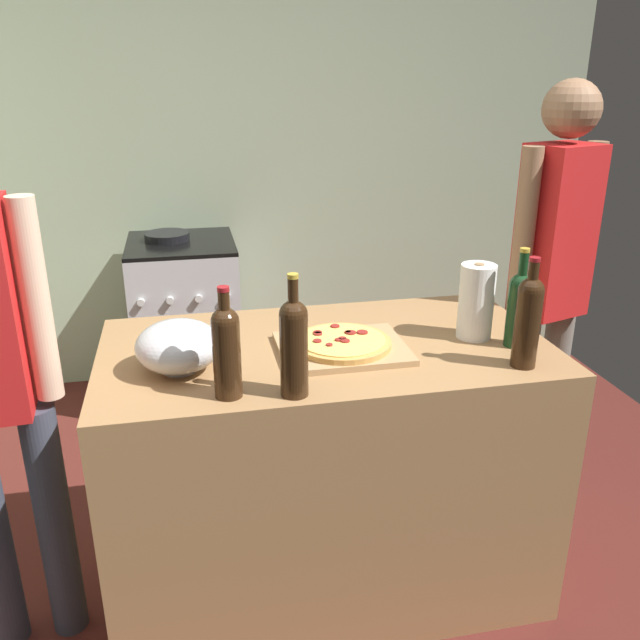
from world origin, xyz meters
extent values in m
cube|color=#511E19|center=(0.00, 1.22, -0.01)|extent=(4.15, 3.05, 0.02)
cube|color=#99A889|center=(0.00, 2.50, 1.30)|extent=(4.15, 0.10, 2.60)
cube|color=#9E7247|center=(0.08, 0.58, 0.46)|extent=(1.44, 0.77, 0.92)
cube|color=tan|center=(0.11, 0.53, 0.93)|extent=(0.40, 0.32, 0.02)
cylinder|color=tan|center=(0.11, 0.53, 0.94)|extent=(0.31, 0.31, 0.02)
cylinder|color=#EAC660|center=(0.11, 0.53, 0.96)|extent=(0.27, 0.27, 0.00)
cylinder|color=maroon|center=(0.05, 0.59, 0.96)|extent=(0.03, 0.03, 0.01)
cylinder|color=maroon|center=(0.06, 0.48, 0.96)|extent=(0.02, 0.02, 0.01)
cylinder|color=maroon|center=(0.10, 0.52, 0.96)|extent=(0.02, 0.02, 0.01)
cylinder|color=maroon|center=(0.05, 0.58, 0.96)|extent=(0.03, 0.03, 0.01)
cylinder|color=maroon|center=(0.12, 0.50, 0.96)|extent=(0.03, 0.03, 0.01)
cylinder|color=maroon|center=(0.12, 0.63, 0.96)|extent=(0.03, 0.03, 0.01)
cylinder|color=maroon|center=(0.03, 0.52, 0.96)|extent=(0.03, 0.03, 0.01)
cylinder|color=maroon|center=(0.19, 0.56, 0.96)|extent=(0.04, 0.04, 0.01)
cylinder|color=maroon|center=(0.14, 0.57, 0.96)|extent=(0.02, 0.02, 0.01)
cylinder|color=maroon|center=(0.15, 0.57, 0.96)|extent=(0.03, 0.03, 0.01)
cylinder|color=maroon|center=(0.11, 0.52, 0.96)|extent=(0.03, 0.03, 0.01)
cylinder|color=#B2B2B7|center=(-0.39, 0.49, 0.92)|extent=(0.10, 0.10, 0.01)
ellipsoid|color=silver|center=(-0.39, 0.49, 0.99)|extent=(0.25, 0.25, 0.15)
cylinder|color=white|center=(0.57, 0.55, 1.04)|extent=(0.11, 0.11, 0.25)
cylinder|color=#997551|center=(0.57, 0.55, 1.04)|extent=(0.03, 0.03, 0.25)
cylinder|color=#331E0F|center=(-0.08, 0.27, 1.03)|extent=(0.08, 0.08, 0.23)
sphere|color=#331E0F|center=(-0.08, 0.27, 1.15)|extent=(0.08, 0.08, 0.08)
cylinder|color=#331E0F|center=(-0.08, 0.27, 1.21)|extent=(0.03, 0.03, 0.08)
cylinder|color=gold|center=(-0.08, 0.27, 1.26)|extent=(0.03, 0.03, 0.01)
cylinder|color=#331E0F|center=(-0.26, 0.29, 1.02)|extent=(0.08, 0.08, 0.22)
sphere|color=#331E0F|center=(-0.26, 0.29, 1.13)|extent=(0.08, 0.08, 0.08)
cylinder|color=#331E0F|center=(-0.26, 0.29, 1.19)|extent=(0.03, 0.03, 0.06)
cylinder|color=maroon|center=(-0.26, 0.29, 1.22)|extent=(0.03, 0.03, 0.01)
cylinder|color=#331E0F|center=(0.62, 0.31, 1.04)|extent=(0.07, 0.07, 0.24)
sphere|color=#331E0F|center=(0.62, 0.31, 1.15)|extent=(0.07, 0.07, 0.07)
cylinder|color=#331E0F|center=(0.62, 0.31, 1.21)|extent=(0.03, 0.03, 0.06)
cylinder|color=maroon|center=(0.62, 0.31, 1.25)|extent=(0.03, 0.03, 0.01)
cylinder|color=#143819|center=(0.67, 0.46, 1.02)|extent=(0.07, 0.07, 0.20)
sphere|color=#143819|center=(0.67, 0.46, 1.12)|extent=(0.07, 0.07, 0.07)
cylinder|color=#143819|center=(0.67, 0.46, 1.18)|extent=(0.03, 0.03, 0.08)
cylinder|color=gold|center=(0.67, 0.46, 1.23)|extent=(0.03, 0.03, 0.01)
cube|color=#B7B7BC|center=(-0.37, 2.10, 0.45)|extent=(0.55, 0.59, 0.89)
cube|color=black|center=(-0.37, 2.10, 0.90)|extent=(0.55, 0.59, 0.02)
cylinder|color=silver|center=(-0.58, 1.79, 0.70)|extent=(0.04, 0.02, 0.04)
cylinder|color=silver|center=(-0.44, 1.79, 0.70)|extent=(0.04, 0.02, 0.04)
cylinder|color=silver|center=(-0.30, 1.79, 0.70)|extent=(0.04, 0.02, 0.04)
cylinder|color=silver|center=(-0.16, 1.79, 0.70)|extent=(0.04, 0.02, 0.04)
cylinder|color=black|center=(-0.44, 2.14, 0.93)|extent=(0.23, 0.23, 0.04)
cylinder|color=#383D4C|center=(-0.81, 0.52, 0.41)|extent=(0.11, 0.11, 0.82)
cylinder|color=beige|center=(-0.76, 0.52, 1.15)|extent=(0.08, 0.08, 0.59)
cylinder|color=slate|center=(1.12, 0.90, 0.43)|extent=(0.11, 0.11, 0.86)
cylinder|color=slate|center=(0.93, 0.84, 0.43)|extent=(0.11, 0.11, 0.86)
cube|color=red|center=(1.02, 0.87, 1.18)|extent=(0.29, 0.26, 0.64)
cylinder|color=#936B4C|center=(1.18, 0.92, 1.20)|extent=(0.08, 0.08, 0.61)
cylinder|color=#936B4C|center=(0.87, 0.82, 1.20)|extent=(0.08, 0.08, 0.61)
sphere|color=#936B4C|center=(1.02, 0.87, 1.62)|extent=(0.21, 0.21, 0.21)
camera|label=1|loc=(-0.35, -1.34, 1.75)|focal=37.12mm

